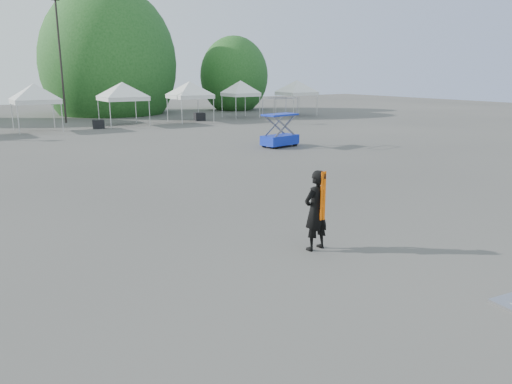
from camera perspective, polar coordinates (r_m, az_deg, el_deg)
ground at (r=13.36m, az=-3.39°, el=-4.45°), size 120.00×120.00×0.00m
light_pole_east at (r=44.07m, az=-21.49°, el=14.52°), size 0.60×0.25×9.80m
tree_mid_e at (r=52.34m, az=-16.45°, el=13.87°), size 5.12×5.12×7.79m
tree_far_e at (r=55.75m, az=-2.52°, el=13.10°), size 3.84×3.84×5.84m
tent_e at (r=38.81m, az=-24.04°, el=10.89°), size 4.27×4.27×3.88m
tent_f at (r=40.75m, az=-15.05°, el=11.66°), size 4.61×4.61×3.88m
tent_g at (r=42.68m, az=-7.60°, el=12.07°), size 4.37×4.37×3.88m
tent_h at (r=46.11m, az=-1.78°, el=12.29°), size 3.83×3.83×3.88m
tent_extra_8 at (r=48.21m, az=4.68°, el=12.31°), size 4.23×4.23×3.88m
man at (r=11.79m, az=6.87°, el=-2.09°), size 0.76×0.55×1.93m
scissor_lift at (r=28.05m, az=2.76°, el=7.95°), size 2.26×1.41×2.72m
crate_mid at (r=39.07m, az=-17.57°, el=7.40°), size 0.92×0.77×0.64m
crate_east at (r=43.57m, az=-6.48°, el=8.55°), size 0.92×0.74×0.67m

